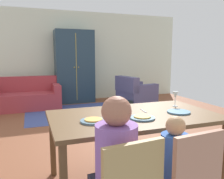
{
  "coord_description": "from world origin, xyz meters",
  "views": [
    {
      "loc": [
        -1.33,
        -3.62,
        1.38
      ],
      "look_at": [
        -0.12,
        -0.28,
        0.85
      ],
      "focal_mm": 36.7,
      "sensor_mm": 36.0,
      "label": 1
    }
  ],
  "objects_px": {
    "dining_table": "(134,121)",
    "person_man": "(114,176)",
    "plate_near_man": "(93,121)",
    "handbag": "(125,106)",
    "armchair": "(135,94)",
    "person_child": "(171,175)",
    "plate_near_child": "(142,118)",
    "wine_glass": "(175,96)",
    "couch": "(26,97)",
    "dining_chair_child": "(186,178)",
    "plate_near_woman": "(179,112)",
    "armoire": "(75,67)"
  },
  "relations": [
    {
      "from": "person_child",
      "to": "couch",
      "type": "height_order",
      "value": "person_child"
    },
    {
      "from": "wine_glass",
      "to": "dining_table",
      "type": "bearing_deg",
      "value": -164.15
    },
    {
      "from": "plate_near_child",
      "to": "person_child",
      "type": "xyz_separation_m",
      "value": [
        -0.0,
        -0.51,
        -0.34
      ]
    },
    {
      "from": "plate_near_man",
      "to": "couch",
      "type": "relative_size",
      "value": 0.14
    },
    {
      "from": "dining_chair_child",
      "to": "plate_near_man",
      "type": "bearing_deg",
      "value": 123.46
    },
    {
      "from": "person_child",
      "to": "wine_glass",
      "type": "bearing_deg",
      "value": 53.92
    },
    {
      "from": "plate_near_child",
      "to": "person_child",
      "type": "relative_size",
      "value": 0.27
    },
    {
      "from": "plate_near_child",
      "to": "wine_glass",
      "type": "height_order",
      "value": "wine_glass"
    },
    {
      "from": "dining_table",
      "to": "plate_near_man",
      "type": "bearing_deg",
      "value": -166.09
    },
    {
      "from": "person_man",
      "to": "couch",
      "type": "distance_m",
      "value": 4.89
    },
    {
      "from": "wine_glass",
      "to": "armchair",
      "type": "bearing_deg",
      "value": 72.37
    },
    {
      "from": "plate_near_woman",
      "to": "armoire",
      "type": "xyz_separation_m",
      "value": [
        -0.26,
        4.67,
        0.28
      ]
    },
    {
      "from": "dining_table",
      "to": "armchair",
      "type": "xyz_separation_m",
      "value": [
        1.68,
        3.48,
        -0.37
      ]
    },
    {
      "from": "dining_table",
      "to": "plate_near_woman",
      "type": "relative_size",
      "value": 7.05
    },
    {
      "from": "dining_table",
      "to": "person_man",
      "type": "bearing_deg",
      "value": -125.31
    },
    {
      "from": "plate_near_man",
      "to": "couch",
      "type": "height_order",
      "value": "couch"
    },
    {
      "from": "plate_near_child",
      "to": "person_man",
      "type": "bearing_deg",
      "value": -133.8
    },
    {
      "from": "wine_glass",
      "to": "person_child",
      "type": "bearing_deg",
      "value": -126.08
    },
    {
      "from": "dining_table",
      "to": "armoire",
      "type": "bearing_deg",
      "value": 87.16
    },
    {
      "from": "wine_glass",
      "to": "person_man",
      "type": "relative_size",
      "value": 0.17
    },
    {
      "from": "handbag",
      "to": "armoire",
      "type": "bearing_deg",
      "value": 121.29
    },
    {
      "from": "wine_glass",
      "to": "dining_chair_child",
      "type": "distance_m",
      "value": 1.28
    },
    {
      "from": "plate_near_man",
      "to": "person_man",
      "type": "bearing_deg",
      "value": -90.37
    },
    {
      "from": "couch",
      "to": "armchair",
      "type": "height_order",
      "value": "same"
    },
    {
      "from": "dining_chair_child",
      "to": "person_child",
      "type": "xyz_separation_m",
      "value": [
        -0.01,
        0.17,
        -0.06
      ]
    },
    {
      "from": "person_man",
      "to": "couch",
      "type": "bearing_deg",
      "value": 97.79
    },
    {
      "from": "plate_near_child",
      "to": "armoire",
      "type": "distance_m",
      "value": 4.76
    },
    {
      "from": "dining_table",
      "to": "armchair",
      "type": "bearing_deg",
      "value": 64.19
    },
    {
      "from": "plate_near_man",
      "to": "wine_glass",
      "type": "relative_size",
      "value": 1.34
    },
    {
      "from": "armchair",
      "to": "handbag",
      "type": "distance_m",
      "value": 0.72
    },
    {
      "from": "person_child",
      "to": "armoire",
      "type": "bearing_deg",
      "value": 87.51
    },
    {
      "from": "plate_near_woman",
      "to": "armoire",
      "type": "relative_size",
      "value": 0.12
    },
    {
      "from": "couch",
      "to": "armoire",
      "type": "xyz_separation_m",
      "value": [
        1.38,
        0.42,
        0.75
      ]
    },
    {
      "from": "dining_table",
      "to": "plate_near_man",
      "type": "xyz_separation_m",
      "value": [
        -0.48,
        -0.12,
        0.08
      ]
    },
    {
      "from": "dining_table",
      "to": "couch",
      "type": "xyz_separation_m",
      "value": [
        -1.15,
        4.15,
        -0.39
      ]
    },
    {
      "from": "person_child",
      "to": "handbag",
      "type": "distance_m",
      "value": 3.88
    },
    {
      "from": "handbag",
      "to": "armchair",
      "type": "bearing_deg",
      "value": 44.51
    },
    {
      "from": "dining_chair_child",
      "to": "armoire",
      "type": "distance_m",
      "value": 5.46
    },
    {
      "from": "wine_glass",
      "to": "handbag",
      "type": "relative_size",
      "value": 0.58
    },
    {
      "from": "plate_near_man",
      "to": "dining_table",
      "type": "bearing_deg",
      "value": 13.91
    },
    {
      "from": "plate_near_woman",
      "to": "armchair",
      "type": "relative_size",
      "value": 0.25
    },
    {
      "from": "wine_glass",
      "to": "person_man",
      "type": "xyz_separation_m",
      "value": [
        -1.12,
        -0.87,
        -0.38
      ]
    },
    {
      "from": "plate_near_child",
      "to": "armoire",
      "type": "relative_size",
      "value": 0.12
    },
    {
      "from": "person_man",
      "to": "person_child",
      "type": "height_order",
      "value": "person_man"
    },
    {
      "from": "plate_near_man",
      "to": "plate_near_child",
      "type": "distance_m",
      "value": 0.49
    },
    {
      "from": "dining_chair_child",
      "to": "armchair",
      "type": "height_order",
      "value": "dining_chair_child"
    },
    {
      "from": "wine_glass",
      "to": "dining_chair_child",
      "type": "xyz_separation_m",
      "value": [
        -0.63,
        -1.04,
        -0.4
      ]
    },
    {
      "from": "plate_near_man",
      "to": "dining_chair_child",
      "type": "bearing_deg",
      "value": -56.54
    },
    {
      "from": "dining_table",
      "to": "dining_chair_child",
      "type": "xyz_separation_m",
      "value": [
        0.01,
        -0.86,
        -0.2
      ]
    },
    {
      "from": "plate_near_man",
      "to": "handbag",
      "type": "xyz_separation_m",
      "value": [
        1.67,
        3.11,
        -0.64
      ]
    }
  ]
}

